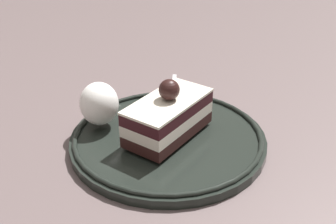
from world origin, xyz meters
TOP-DOWN VIEW (x-y plane):
  - ground_plane at (0.00, 0.00)m, footprint 2.40×2.40m
  - dessert_plate at (-0.02, 0.02)m, footprint 0.25×0.25m
  - cake_slice at (-0.02, 0.02)m, footprint 0.12×0.13m
  - whipped_cream_dollop at (-0.10, 0.05)m, footprint 0.05×0.05m
  - fork at (0.00, 0.12)m, footprint 0.02×0.12m

SIDE VIEW (x-z plane):
  - ground_plane at x=0.00m, z-range 0.00..0.00m
  - dessert_plate at x=-0.02m, z-range 0.00..0.02m
  - fork at x=0.00m, z-range 0.02..0.02m
  - cake_slice at x=-0.02m, z-range 0.01..0.08m
  - whipped_cream_dollop at x=-0.10m, z-range 0.02..0.07m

